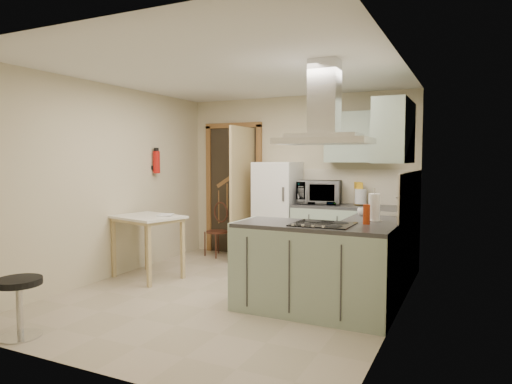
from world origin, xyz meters
The scene contains 28 objects.
floor centered at (0.00, 0.00, 0.00)m, with size 4.20×4.20×0.00m, color tan.
ceiling centered at (0.00, 0.00, 2.50)m, with size 4.20×4.20×0.00m, color silver.
back_wall centered at (0.00, 2.10, 1.25)m, with size 3.60×3.60×0.00m, color beige.
left_wall centered at (-1.80, 0.00, 1.25)m, with size 4.20×4.20×0.00m, color beige.
right_wall centered at (1.80, 0.00, 1.25)m, with size 4.20×4.20×0.00m, color beige.
doorway centered at (-1.10, 2.07, 1.05)m, with size 1.10×0.12×2.10m, color brown.
fridge centered at (-0.20, 1.80, 0.75)m, with size 0.60×0.60×1.50m, color white.
counter_back centered at (0.66, 1.80, 0.45)m, with size 1.08×0.60×0.90m, color #9EB2A0.
counter_right centered at (1.50, 1.12, 0.45)m, with size 0.60×1.95×0.90m, color #9EB2A0.
splashback centered at (0.96, 2.09, 1.15)m, with size 1.68×0.02×0.50m, color beige.
wall_cabinet_back centered at (0.95, 1.93, 1.85)m, with size 0.85×0.35×0.70m, color #9EB2A0.
wall_cabinet_right centered at (1.62, 0.85, 1.85)m, with size 0.35×0.90×0.70m, color #9EB2A0.
peninsula centered at (1.02, -0.18, 0.45)m, with size 1.55×0.65×0.90m, color #9EB2A0.
hob centered at (1.12, -0.18, 0.91)m, with size 0.58×0.50×0.01m, color black.
extractor_hood centered at (1.12, -0.18, 1.72)m, with size 0.90×0.55×0.10m, color silver.
sink centered at (1.50, 0.95, 0.91)m, with size 0.45×0.40×0.01m, color silver.
fire_extinguisher centered at (-1.74, 0.90, 1.50)m, with size 0.10×0.10×0.32m, color #B2140F.
drop_leaf_table centered at (-1.35, 0.19, 0.41)m, with size 0.87×0.65×0.81m, color tan.
bentwood_chair centered at (-1.22, 1.74, 0.39)m, with size 0.35×0.35×0.78m, color #432B16.
stool centered at (-1.07, -1.88, 0.26)m, with size 0.39×0.39×0.52m, color black.
microwave centered at (0.44, 1.82, 1.07)m, with size 0.61×0.41×0.34m, color black.
kettle centered at (1.03, 1.88, 1.02)m, with size 0.17×0.17×0.25m, color silver.
cereal_box centered at (0.98, 1.95, 1.06)m, with size 0.09×0.21×0.32m, color gold.
soap_bottle centered at (1.69, 1.18, 0.99)m, with size 0.08×0.08×0.18m, color silver.
paper_towel centered at (1.53, 0.30, 1.05)m, with size 0.12×0.12×0.30m, color white.
cup centered at (1.32, 0.70, 0.95)m, with size 0.12×0.12×0.09m, color white.
red_bottle centered at (1.50, 0.04, 1.00)m, with size 0.07×0.07×0.20m, color #BD3710.
book centered at (-1.22, 0.25, 0.87)m, with size 0.18×0.25×0.11m, color #953142.
Camera 1 is at (2.46, -4.48, 1.54)m, focal length 32.00 mm.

